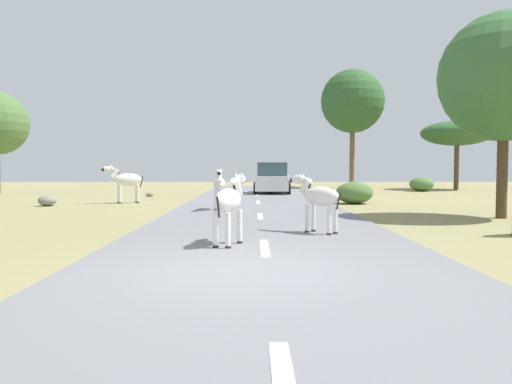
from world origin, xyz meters
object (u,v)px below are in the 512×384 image
at_px(zebra_1, 126,180).
at_px(rock_1, 47,201).
at_px(tree_4, 353,102).
at_px(tree_3, 504,77).
at_px(rock_2, 150,194).
at_px(zebra_2, 318,197).
at_px(bush_2, 421,184).
at_px(zebra_0, 219,185).
at_px(car_0, 273,179).
at_px(bush_4, 354,193).
at_px(zebra_3, 230,201).
at_px(tree_1, 457,133).

relative_size(zebra_1, rock_1, 2.36).
bearing_deg(zebra_1, tree_4, -64.47).
distance_m(tree_3, rock_2, 17.54).
relative_size(zebra_2, bush_2, 0.90).
bearing_deg(tree_4, bush_2, -54.18).
distance_m(zebra_0, car_0, 11.51).
bearing_deg(zebra_2, zebra_0, 67.85).
relative_size(zebra_0, zebra_2, 1.15).
relative_size(zebra_2, bush_4, 0.88).
xyz_separation_m(zebra_3, rock_2, (-4.95, 16.66, -0.78)).
height_order(tree_4, rock_2, tree_4).
height_order(zebra_0, car_0, car_0).
relative_size(tree_1, tree_4, 0.56).
bearing_deg(zebra_3, car_0, 103.87).
height_order(car_0, bush_2, car_0).
height_order(rock_1, rock_2, rock_1).
xyz_separation_m(zebra_1, rock_2, (0.01, 4.85, -0.88)).
bearing_deg(bush_4, rock_1, -174.75).
bearing_deg(zebra_0, tree_1, -135.28).
xyz_separation_m(car_0, bush_4, (3.09, -7.81, -0.39)).
xyz_separation_m(zebra_2, rock_1, (-9.60, 8.53, -0.65)).
relative_size(car_0, tree_1, 0.93).
bearing_deg(tree_3, rock_1, 162.76).
bearing_deg(tree_3, tree_4, 90.72).
height_order(zebra_0, zebra_2, zebra_0).
height_order(tree_4, rock_1, tree_4).
bearing_deg(tree_1, tree_3, -108.40).
bearing_deg(tree_4, rock_2, -140.63).
xyz_separation_m(zebra_2, tree_1, (12.34, 22.84, 2.95)).
relative_size(zebra_0, bush_2, 1.03).
relative_size(tree_3, bush_2, 4.06).
height_order(zebra_2, rock_1, zebra_2).
xyz_separation_m(zebra_0, car_0, (2.32, 11.27, -0.08)).
bearing_deg(bush_4, zebra_1, 177.59).
height_order(zebra_0, zebra_1, zebra_1).
relative_size(car_0, tree_3, 0.73).
height_order(bush_4, rock_2, bush_4).
height_order(bush_2, rock_1, bush_2).
xyz_separation_m(car_0, tree_1, (12.67, 5.36, 2.96)).
bearing_deg(bush_4, tree_4, 79.31).
height_order(tree_1, bush_2, tree_1).
bearing_deg(rock_2, zebra_1, -90.07).
distance_m(tree_3, rock_1, 16.78).
xyz_separation_m(zebra_1, tree_1, (19.22, 12.76, 2.83)).
height_order(zebra_3, rock_1, zebra_3).
xyz_separation_m(zebra_0, tree_1, (14.99, 16.63, 2.89)).
relative_size(tree_4, bush_4, 5.56).
distance_m(zebra_2, bush_4, 10.06).
xyz_separation_m(zebra_3, bush_2, (11.09, 22.17, -0.43)).
bearing_deg(car_0, zebra_2, -84.66).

